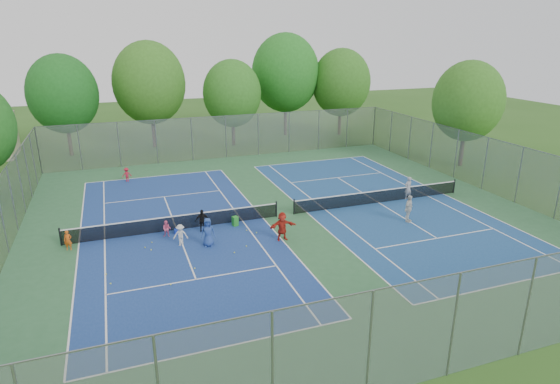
# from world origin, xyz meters

# --- Properties ---
(ground) EXTENTS (120.00, 120.00, 0.00)m
(ground) POSITION_xyz_m (0.00, 0.00, 0.00)
(ground) COLOR #2A541A
(ground) RESTS_ON ground
(court_pad) EXTENTS (32.00, 32.00, 0.01)m
(court_pad) POSITION_xyz_m (0.00, 0.00, 0.01)
(court_pad) COLOR #2D5F38
(court_pad) RESTS_ON ground
(court_left) EXTENTS (10.97, 23.77, 0.01)m
(court_left) POSITION_xyz_m (-7.00, 0.00, 0.02)
(court_left) COLOR navy
(court_left) RESTS_ON court_pad
(court_right) EXTENTS (10.97, 23.77, 0.01)m
(court_right) POSITION_xyz_m (7.00, 0.00, 0.02)
(court_right) COLOR navy
(court_right) RESTS_ON court_pad
(net_left) EXTENTS (12.87, 0.10, 0.91)m
(net_left) POSITION_xyz_m (-7.00, 0.00, 0.46)
(net_left) COLOR black
(net_left) RESTS_ON ground
(net_right) EXTENTS (12.87, 0.10, 0.91)m
(net_right) POSITION_xyz_m (7.00, 0.00, 0.46)
(net_right) COLOR black
(net_right) RESTS_ON ground
(fence_north) EXTENTS (32.00, 0.10, 4.00)m
(fence_north) POSITION_xyz_m (0.00, 16.00, 2.00)
(fence_north) COLOR gray
(fence_north) RESTS_ON ground
(fence_south) EXTENTS (32.00, 0.10, 4.00)m
(fence_south) POSITION_xyz_m (0.00, -16.00, 2.00)
(fence_south) COLOR gray
(fence_south) RESTS_ON ground
(fence_west) EXTENTS (0.10, 32.00, 4.00)m
(fence_west) POSITION_xyz_m (-16.00, 0.00, 2.00)
(fence_west) COLOR gray
(fence_west) RESTS_ON ground
(fence_east) EXTENTS (0.10, 32.00, 4.00)m
(fence_east) POSITION_xyz_m (16.00, 0.00, 2.00)
(fence_east) COLOR gray
(fence_east) RESTS_ON ground
(tree_nw) EXTENTS (6.40, 6.40, 9.58)m
(tree_nw) POSITION_xyz_m (-14.00, 22.00, 5.89)
(tree_nw) COLOR #443326
(tree_nw) RESTS_ON ground
(tree_nl) EXTENTS (7.20, 7.20, 10.69)m
(tree_nl) POSITION_xyz_m (-6.00, 23.00, 6.54)
(tree_nl) COLOR #443326
(tree_nl) RESTS_ON ground
(tree_nc) EXTENTS (6.00, 6.00, 8.85)m
(tree_nc) POSITION_xyz_m (2.00, 21.00, 5.39)
(tree_nc) COLOR #443326
(tree_nc) RESTS_ON ground
(tree_nr) EXTENTS (7.60, 7.60, 11.42)m
(tree_nr) POSITION_xyz_m (9.00, 24.00, 7.04)
(tree_nr) COLOR #443326
(tree_nr) RESTS_ON ground
(tree_ne) EXTENTS (6.60, 6.60, 9.77)m
(tree_ne) POSITION_xyz_m (15.00, 22.00, 5.97)
(tree_ne) COLOR #443326
(tree_ne) RESTS_ON ground
(tree_side_e) EXTENTS (6.00, 6.00, 9.20)m
(tree_side_e) POSITION_xyz_m (19.00, 6.00, 5.74)
(tree_side_e) COLOR #443326
(tree_side_e) RESTS_ON ground
(ball_crate) EXTENTS (0.33, 0.33, 0.27)m
(ball_crate) POSITION_xyz_m (-7.06, -0.53, 0.14)
(ball_crate) COLOR #1630AB
(ball_crate) RESTS_ON ground
(ball_hopper) EXTENTS (0.39, 0.39, 0.62)m
(ball_hopper) POSITION_xyz_m (-3.51, -0.58, 0.31)
(ball_hopper) COLOR green
(ball_hopper) RESTS_ON ground
(student_a) EXTENTS (0.46, 0.35, 1.14)m
(student_a) POSITION_xyz_m (-12.94, -0.74, 0.57)
(student_a) COLOR #D35413
(student_a) RESTS_ON ground
(student_b) EXTENTS (0.58, 0.51, 1.00)m
(student_b) POSITION_xyz_m (-7.66, -0.81, 0.50)
(student_b) COLOR #E55983
(student_b) RESTS_ON ground
(student_c) EXTENTS (0.91, 0.66, 1.26)m
(student_c) POSITION_xyz_m (-7.08, -2.27, 0.63)
(student_c) COLOR beige
(student_c) RESTS_ON ground
(student_d) EXTENTS (0.82, 0.34, 1.39)m
(student_d) POSITION_xyz_m (-5.57, -0.72, 0.69)
(student_d) COLOR black
(student_d) RESTS_ON ground
(student_e) EXTENTS (0.88, 0.64, 1.65)m
(student_e) POSITION_xyz_m (-5.65, -2.84, 0.83)
(student_e) COLOR #26448E
(student_e) RESTS_ON ground
(student_f) EXTENTS (1.58, 0.52, 1.70)m
(student_f) POSITION_xyz_m (-1.50, -3.51, 0.85)
(student_f) COLOR red
(student_f) RESTS_ON ground
(child_far_baseline) EXTENTS (0.78, 0.50, 1.15)m
(child_far_baseline) POSITION_xyz_m (-9.32, 11.23, 0.57)
(child_far_baseline) COLOR #AE1829
(child_far_baseline) RESTS_ON ground
(instructor) EXTENTS (0.64, 0.45, 1.67)m
(instructor) POSITION_xyz_m (9.35, 0.01, 0.83)
(instructor) COLOR gray
(instructor) RESTS_ON ground
(teen_court_b) EXTENTS (1.09, 0.92, 1.75)m
(teen_court_b) POSITION_xyz_m (6.88, -3.64, 0.88)
(teen_court_b) COLOR silver
(teen_court_b) RESTS_ON ground
(tennis_ball_0) EXTENTS (0.07, 0.07, 0.07)m
(tennis_ball_0) POSITION_xyz_m (-3.70, -3.70, 0.03)
(tennis_ball_0) COLOR #B8CF30
(tennis_ball_0) RESTS_ON ground
(tennis_ball_1) EXTENTS (0.07, 0.07, 0.07)m
(tennis_ball_1) POSITION_xyz_m (-8.73, -2.38, 0.03)
(tennis_ball_1) COLOR #D9EB36
(tennis_ball_1) RESTS_ON ground
(tennis_ball_2) EXTENTS (0.07, 0.07, 0.07)m
(tennis_ball_2) POSITION_xyz_m (-8.21, -6.55, 0.03)
(tennis_ball_2) COLOR gold
(tennis_ball_2) RESTS_ON ground
(tennis_ball_3) EXTENTS (0.07, 0.07, 0.07)m
(tennis_ball_3) POSITION_xyz_m (-2.63, -2.15, 0.03)
(tennis_ball_3) COLOR #CFF539
(tennis_ball_3) RESTS_ON ground
(tennis_ball_4) EXTENTS (0.07, 0.07, 0.07)m
(tennis_ball_4) POSITION_xyz_m (-10.88, -5.47, 0.03)
(tennis_ball_4) COLOR #E0F538
(tennis_ball_4) RESTS_ON ground
(tennis_ball_5) EXTENTS (0.07, 0.07, 0.07)m
(tennis_ball_5) POSITION_xyz_m (-6.86, -5.31, 0.03)
(tennis_ball_5) COLOR yellow
(tennis_ball_5) RESTS_ON ground
(tennis_ball_6) EXTENTS (0.07, 0.07, 0.07)m
(tennis_ball_6) POSITION_xyz_m (-4.53, -4.26, 0.03)
(tennis_ball_6) COLOR #AECC2F
(tennis_ball_6) RESTS_ON ground
(tennis_ball_7) EXTENTS (0.07, 0.07, 0.07)m
(tennis_ball_7) POSITION_xyz_m (-9.02, -1.96, 0.03)
(tennis_ball_7) COLOR gold
(tennis_ball_7) RESTS_ON ground
(tennis_ball_8) EXTENTS (0.07, 0.07, 0.07)m
(tennis_ball_8) POSITION_xyz_m (-11.07, -4.44, 0.03)
(tennis_ball_8) COLOR gold
(tennis_ball_8) RESTS_ON ground
(tennis_ball_9) EXTENTS (0.07, 0.07, 0.07)m
(tennis_ball_9) POSITION_xyz_m (-5.54, -1.66, 0.03)
(tennis_ball_9) COLOR #E1ED37
(tennis_ball_9) RESTS_ON ground
(tennis_ball_10) EXTENTS (0.07, 0.07, 0.07)m
(tennis_ball_10) POSITION_xyz_m (-8.60, -1.40, 0.03)
(tennis_ball_10) COLOR gold
(tennis_ball_10) RESTS_ON ground
(tennis_ball_11) EXTENTS (0.07, 0.07, 0.07)m
(tennis_ball_11) POSITION_xyz_m (-3.07, -1.60, 0.03)
(tennis_ball_11) COLOR #D8F438
(tennis_ball_11) RESTS_ON ground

